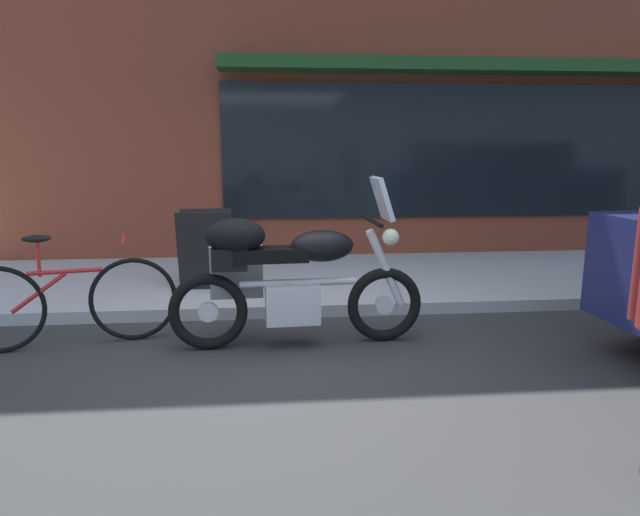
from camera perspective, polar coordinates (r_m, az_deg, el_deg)
The scene contains 4 objects.
ground_plane at distance 4.49m, azimuth -3.42°, elevation -10.23°, with size 80.00×80.00×0.00m, color #313131.
touring_motorcycle at distance 4.65m, azimuth -3.89°, elevation -1.67°, with size 2.11×0.62×1.40m.
parked_bicycle at distance 5.09m, azimuth -24.20°, elevation -4.00°, with size 1.71×0.55×0.95m.
sandwich_board_sign at distance 6.15m, azimuth -11.53°, elevation 0.84°, with size 0.55×0.40×0.84m.
Camera 1 is at (-0.12, -4.17, 1.66)m, focal length 31.68 mm.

